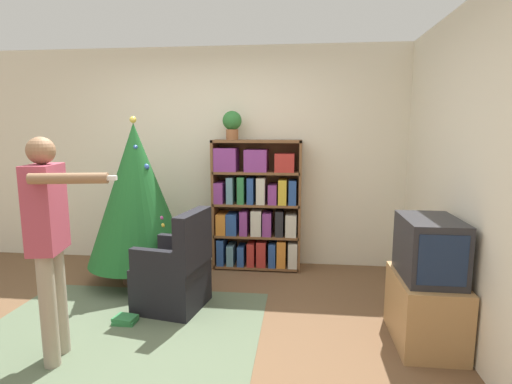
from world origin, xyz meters
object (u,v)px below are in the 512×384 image
bookshelf (257,207)px  television (429,248)px  armchair (176,274)px  standing_person (49,232)px  potted_plant (232,123)px  christmas_tree (137,194)px

bookshelf → television: bearing=-46.3°
armchair → standing_person: bearing=-22.9°
potted_plant → standing_person: bearing=-113.9°
christmas_tree → armchair: (0.60, -0.61, -0.63)m
standing_person → potted_plant: 2.41m
standing_person → potted_plant: (0.92, 2.09, 0.77)m
bookshelf → television: size_ratio=2.57×
bookshelf → christmas_tree: bearing=-155.1°
bookshelf → armchair: (-0.62, -1.17, -0.41)m
armchair → potted_plant: 1.85m
television → bookshelf: bearing=133.7°
standing_person → potted_plant: bearing=144.9°
armchair → potted_plant: (0.34, 1.18, 1.39)m
christmas_tree → standing_person: (0.01, -1.51, -0.01)m
bookshelf → standing_person: standing_person is taller
bookshelf → armchair: 1.39m
christmas_tree → armchair: size_ratio=1.93×
bookshelf → television: bookshelf is taller
standing_person → armchair: bearing=135.8°
christmas_tree → potted_plant: potted_plant is taller
television → christmas_tree: 2.88m
bookshelf → potted_plant: potted_plant is taller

